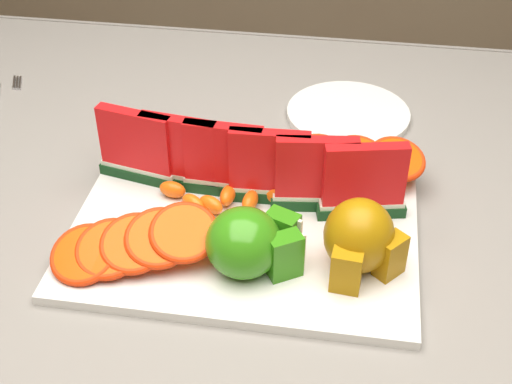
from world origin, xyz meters
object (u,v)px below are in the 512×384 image
apple_cluster (250,243)px  side_plate (348,114)px  pear_cluster (360,239)px  platter (245,228)px

apple_cluster → side_plate: apple_cluster is taller
pear_cluster → platter: bearing=159.7°
platter → apple_cluster: size_ratio=3.56×
platter → apple_cluster: 0.08m
platter → side_plate: size_ratio=2.13×
side_plate → platter: bearing=-111.0°
pear_cluster → apple_cluster: bearing=-171.0°
platter → pear_cluster: 0.15m
platter → side_plate: bearing=69.0°
apple_cluster → pear_cluster: size_ratio=1.13×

